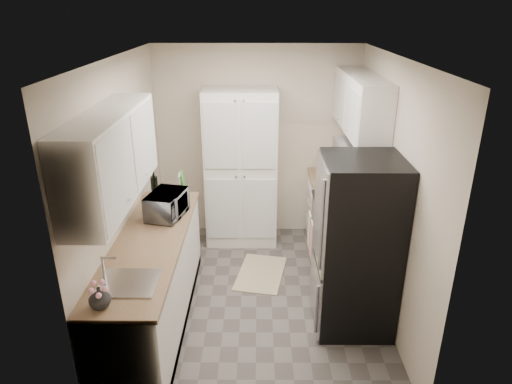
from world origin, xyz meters
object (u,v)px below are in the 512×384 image
wine_bottle (154,185)px  toaster_oven (338,170)px  pantry_cabinet (241,169)px  electric_range (343,240)px  microwave (167,205)px  refrigerator (357,246)px

wine_bottle → toaster_oven: 2.23m
pantry_cabinet → wine_bottle: (-0.94, -0.75, 0.08)m
pantry_cabinet → wine_bottle: 1.21m
electric_range → toaster_oven: (0.03, 0.76, 0.56)m
pantry_cabinet → microwave: pantry_cabinet is taller
pantry_cabinet → refrigerator: 2.07m
refrigerator → toaster_oven: 1.58m
refrigerator → wine_bottle: bearing=155.0°
refrigerator → wine_bottle: (-2.08, 0.97, 0.23)m
pantry_cabinet → microwave: bearing=-119.8°
electric_range → microwave: bearing=-170.4°
wine_bottle → toaster_oven: size_ratio=0.77×
pantry_cabinet → wine_bottle: pantry_cabinet is taller
pantry_cabinet → wine_bottle: bearing=-141.3°
refrigerator → toaster_oven: bearing=87.6°
microwave → wine_bottle: (-0.23, 0.49, 0.03)m
pantry_cabinet → refrigerator: (1.14, -1.73, -0.15)m
refrigerator → microwave: size_ratio=3.64×
microwave → refrigerator: bearing=-92.1°
wine_bottle → microwave: bearing=-64.8°
electric_range → wine_bottle: 2.20m
electric_range → microwave: 1.99m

